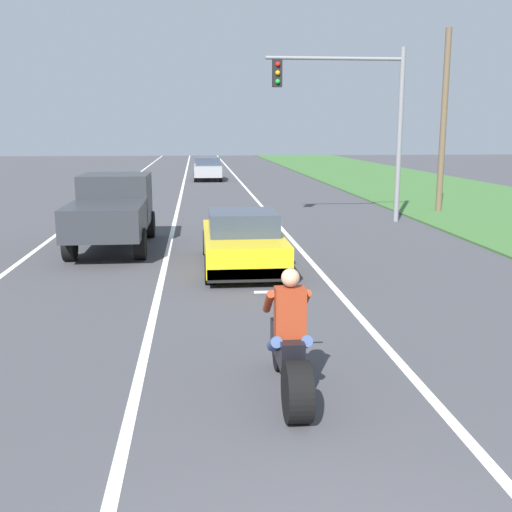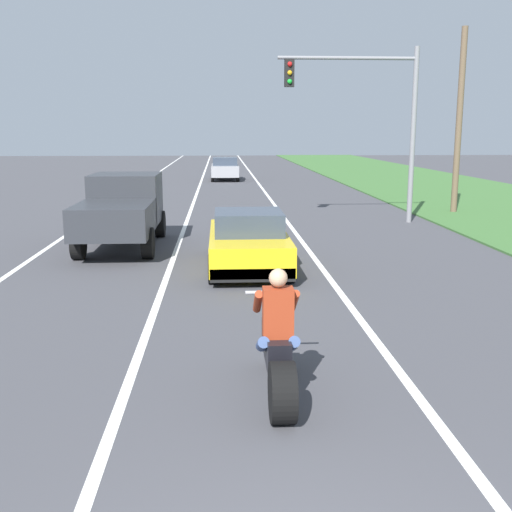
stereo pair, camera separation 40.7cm
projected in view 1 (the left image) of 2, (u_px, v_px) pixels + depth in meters
name	position (u px, v px, depth m)	size (l,w,h in m)	color
lane_stripe_left_solid	(76.00, 220.00, 22.56)	(0.14, 120.00, 0.01)	white
lane_stripe_right_solid	(272.00, 217.00, 23.23)	(0.14, 120.00, 0.01)	white
lane_stripe_centre_dashed	(175.00, 219.00, 22.89)	(0.14, 120.00, 0.01)	white
motorcycle_with_rider	(290.00, 352.00, 7.39)	(0.70, 2.21, 1.62)	black
sports_car_yellow	(243.00, 242.00, 14.58)	(1.84, 4.30, 1.37)	yellow
pickup_truck_left_lane_dark_grey	(112.00, 209.00, 16.91)	(2.02, 4.80, 1.98)	#2D3035
traffic_light_mast_near	(359.00, 107.00, 21.28)	(4.83, 0.34, 6.00)	gray
utility_pole_roadside	(443.00, 122.00, 24.06)	(0.24, 0.24, 7.04)	brown
distant_car_far_ahead	(208.00, 168.00, 40.57)	(1.80, 4.00, 1.50)	#99999E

